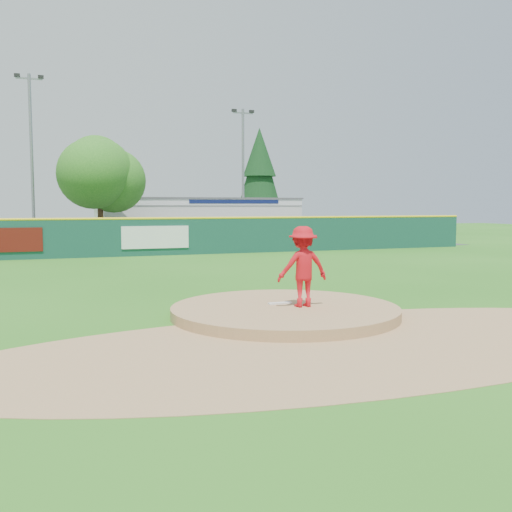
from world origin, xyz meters
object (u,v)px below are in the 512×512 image
object	(u,v)px
van	(182,238)
deciduous_tree	(100,176)
pitcher	(303,267)
light_pole_right	(243,168)
pool_building_grp	(195,219)
light_pole_left	(32,153)
conifer_tree	(259,174)

from	to	relation	value
van	deciduous_tree	xyz separation A→B (m)	(-4.36, 3.94, 3.83)
pitcher	light_pole_right	bearing A→B (deg)	-104.87
pool_building_grp	light_pole_right	world-z (taller)	light_pole_right
pool_building_grp	light_pole_left	distance (m)	13.72
deciduous_tree	light_pole_left	world-z (taller)	light_pole_left
light_pole_left	light_pole_right	distance (m)	15.14
light_pole_right	light_pole_left	bearing A→B (deg)	-172.41
van	pool_building_grp	bearing A→B (deg)	-23.57
van	light_pole_right	distance (m)	11.42
van	light_pole_left	distance (m)	11.55
conifer_tree	light_pole_right	world-z (taller)	light_pole_right
conifer_tree	light_pole_left	world-z (taller)	light_pole_left
deciduous_tree	light_pole_right	bearing A→B (deg)	19.98
deciduous_tree	light_pole_right	size ratio (longest dim) A/B	0.74
light_pole_left	light_pole_right	bearing A→B (deg)	7.59
deciduous_tree	light_pole_left	size ratio (longest dim) A/B	0.67
pool_building_grp	conifer_tree	size ratio (longest dim) A/B	1.60
conifer_tree	light_pole_left	distance (m)	21.03
pitcher	pool_building_grp	distance (m)	32.69
deciduous_tree	pitcher	bearing A→B (deg)	-84.62
pool_building_grp	light_pole_left	bearing A→B (deg)	-157.40
light_pole_right	conifer_tree	bearing A→B (deg)	60.26
pool_building_grp	deciduous_tree	size ratio (longest dim) A/B	2.07
deciduous_tree	pool_building_grp	bearing A→B (deg)	41.16
conifer_tree	light_pole_right	xyz separation A→B (m)	(-4.00, -7.00, 0.00)
pool_building_grp	van	bearing A→B (deg)	-108.43
pool_building_grp	deciduous_tree	distance (m)	11.01
van	light_pole_right	bearing A→B (deg)	-45.07
van	light_pole_left	xyz separation A→B (m)	(-8.36, 5.94, 5.33)
light_pole_right	pool_building_grp	bearing A→B (deg)	135.05
pitcher	van	bearing A→B (deg)	-93.75
conifer_tree	pitcher	bearing A→B (deg)	-109.23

